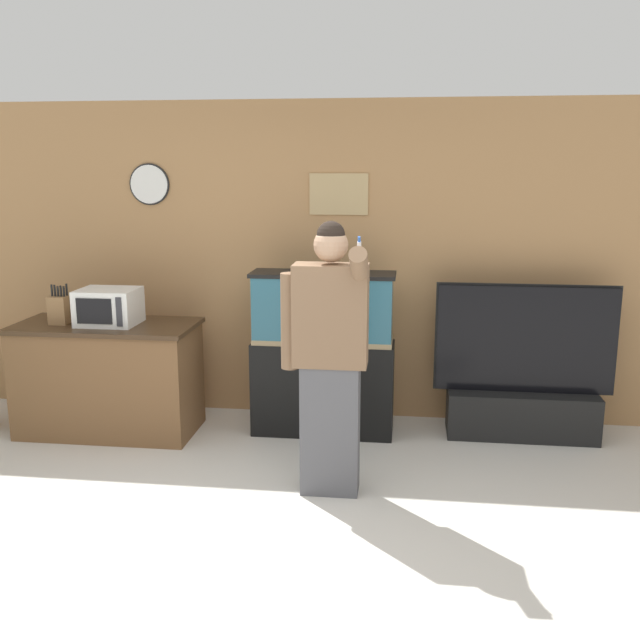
{
  "coord_description": "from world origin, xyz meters",
  "views": [
    {
      "loc": [
        0.78,
        -3.36,
        2.09
      ],
      "look_at": [
        0.18,
        1.36,
        1.05
      ],
      "focal_mm": 40.0,
      "sensor_mm": 36.0,
      "label": 1
    }
  ],
  "objects_px": {
    "tv_on_stand": "(522,393)",
    "person_standing": "(329,356)",
    "microwave": "(109,307)",
    "aquarium_on_stand": "(323,354)",
    "knife_block": "(59,309)",
    "counter_island": "(109,378)"
  },
  "relations": [
    {
      "from": "knife_block",
      "to": "tv_on_stand",
      "type": "relative_size",
      "value": 0.22
    },
    {
      "from": "microwave",
      "to": "tv_on_stand",
      "type": "xyz_separation_m",
      "value": [
        3.2,
        0.33,
        -0.67
      ]
    },
    {
      "from": "counter_island",
      "to": "microwave",
      "type": "distance_m",
      "value": 0.58
    },
    {
      "from": "counter_island",
      "to": "person_standing",
      "type": "distance_m",
      "value": 2.09
    },
    {
      "from": "microwave",
      "to": "aquarium_on_stand",
      "type": "height_order",
      "value": "aquarium_on_stand"
    },
    {
      "from": "microwave",
      "to": "knife_block",
      "type": "bearing_deg",
      "value": -173.5
    },
    {
      "from": "counter_island",
      "to": "knife_block",
      "type": "relative_size",
      "value": 4.53
    },
    {
      "from": "tv_on_stand",
      "to": "counter_island",
      "type": "bearing_deg",
      "value": -174.41
    },
    {
      "from": "counter_island",
      "to": "knife_block",
      "type": "height_order",
      "value": "knife_block"
    },
    {
      "from": "counter_island",
      "to": "tv_on_stand",
      "type": "height_order",
      "value": "tv_on_stand"
    },
    {
      "from": "counter_island",
      "to": "aquarium_on_stand",
      "type": "distance_m",
      "value": 1.71
    },
    {
      "from": "knife_block",
      "to": "tv_on_stand",
      "type": "height_order",
      "value": "tv_on_stand"
    },
    {
      "from": "aquarium_on_stand",
      "to": "tv_on_stand",
      "type": "height_order",
      "value": "aquarium_on_stand"
    },
    {
      "from": "knife_block",
      "to": "tv_on_stand",
      "type": "bearing_deg",
      "value": 5.94
    },
    {
      "from": "person_standing",
      "to": "tv_on_stand",
      "type": "bearing_deg",
      "value": 40.09
    },
    {
      "from": "knife_block",
      "to": "aquarium_on_stand",
      "type": "bearing_deg",
      "value": 6.73
    },
    {
      "from": "tv_on_stand",
      "to": "person_standing",
      "type": "height_order",
      "value": "person_standing"
    },
    {
      "from": "tv_on_stand",
      "to": "aquarium_on_stand",
      "type": "bearing_deg",
      "value": -175.1
    },
    {
      "from": "tv_on_stand",
      "to": "person_standing",
      "type": "relative_size",
      "value": 0.78
    },
    {
      "from": "knife_block",
      "to": "person_standing",
      "type": "relative_size",
      "value": 0.18
    },
    {
      "from": "microwave",
      "to": "tv_on_stand",
      "type": "height_order",
      "value": "tv_on_stand"
    },
    {
      "from": "microwave",
      "to": "knife_block",
      "type": "xyz_separation_m",
      "value": [
        -0.38,
        -0.04,
        -0.02
      ]
    }
  ]
}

